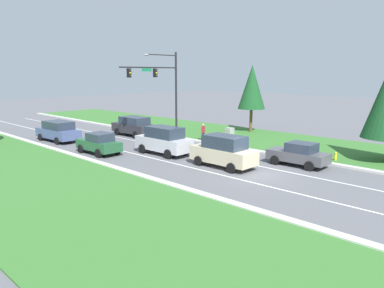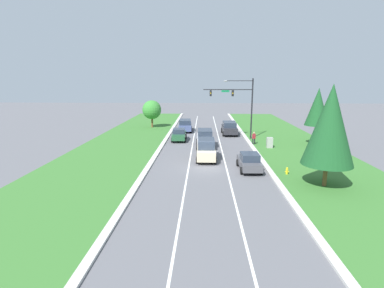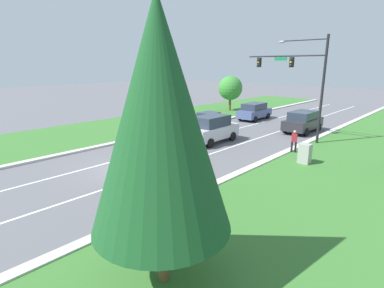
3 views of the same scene
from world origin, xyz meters
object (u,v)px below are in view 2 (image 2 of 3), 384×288
(traffic_signal_mast, at_px, (239,100))
(oak_near_left_tree, at_px, (152,110))
(silver_suv, at_px, (205,138))
(conifer_near_right_tree, at_px, (318,107))
(forest_sedan, at_px, (179,135))
(slate_blue_suv, at_px, (185,125))
(pedestrian, at_px, (254,138))
(champagne_suv, at_px, (206,149))
(fire_hydrant, at_px, (287,171))
(utility_cabinet, at_px, (270,143))
(charcoal_suv, at_px, (229,128))
(conifer_far_right_tree, at_px, (330,125))
(graphite_sedan, at_px, (249,162))

(traffic_signal_mast, bearing_deg, oak_near_left_tree, 145.24)
(silver_suv, relative_size, conifer_near_right_tree, 0.68)
(traffic_signal_mast, relative_size, forest_sedan, 2.01)
(conifer_near_right_tree, bearing_deg, traffic_signal_mast, 157.83)
(slate_blue_suv, bearing_deg, pedestrian, -49.58)
(champagne_suv, height_order, fire_hydrant, champagne_suv)
(utility_cabinet, xyz_separation_m, fire_hydrant, (-0.71, -10.49, -0.33))
(charcoal_suv, bearing_deg, silver_suv, -113.66)
(oak_near_left_tree, bearing_deg, slate_blue_suv, -29.75)
(champagne_suv, bearing_deg, conifer_far_right_tree, -39.78)
(pedestrian, bearing_deg, charcoal_suv, -91.55)
(slate_blue_suv, bearing_deg, fire_hydrant, -68.16)
(traffic_signal_mast, bearing_deg, slate_blue_suv, 141.78)
(graphite_sedan, xyz_separation_m, charcoal_suv, (-0.31, 18.43, 0.20))
(utility_cabinet, bearing_deg, conifer_far_right_tree, -83.87)
(graphite_sedan, height_order, utility_cabinet, graphite_sedan)
(silver_suv, height_order, forest_sedan, silver_suv)
(conifer_near_right_tree, bearing_deg, conifer_far_right_tree, -107.11)
(silver_suv, xyz_separation_m, charcoal_suv, (3.76, 8.87, -0.10))
(slate_blue_suv, distance_m, utility_cabinet, 16.22)
(slate_blue_suv, xyz_separation_m, champagne_suv, (3.27, -17.54, 0.12))
(slate_blue_suv, bearing_deg, graphite_sedan, -74.03)
(traffic_signal_mast, bearing_deg, charcoal_suv, 104.13)
(charcoal_suv, xyz_separation_m, pedestrian, (2.52, -7.34, -0.09))
(traffic_signal_mast, height_order, conifer_near_right_tree, traffic_signal_mast)
(utility_cabinet, xyz_separation_m, oak_near_left_tree, (-16.96, 15.28, 2.46))
(graphite_sedan, xyz_separation_m, forest_sedan, (-7.57, 13.43, 0.03))
(conifer_far_right_tree, bearing_deg, traffic_signal_mast, 103.78)
(silver_suv, bearing_deg, oak_near_left_tree, 120.06)
(slate_blue_suv, bearing_deg, silver_suv, -77.64)
(utility_cabinet, bearing_deg, conifer_near_right_tree, 17.58)
(traffic_signal_mast, distance_m, champagne_suv, 13.04)
(utility_cabinet, relative_size, fire_hydrant, 1.91)
(silver_suv, distance_m, conifer_far_right_tree, 16.98)
(slate_blue_suv, bearing_deg, conifer_far_right_tree, -66.61)
(graphite_sedan, xyz_separation_m, conifer_near_right_tree, (9.95, 11.13, 4.05))
(utility_cabinet, bearing_deg, silver_suv, 177.28)
(conifer_near_right_tree, bearing_deg, oak_near_left_tree, 149.99)
(champagne_suv, bearing_deg, silver_suv, 91.26)
(charcoal_suv, bearing_deg, pedestrian, -71.73)
(slate_blue_suv, height_order, graphite_sedan, slate_blue_suv)
(forest_sedan, xyz_separation_m, champagne_suv, (3.63, -9.90, 0.26))
(utility_cabinet, bearing_deg, champagne_suv, -143.92)
(graphite_sedan, distance_m, forest_sedan, 15.42)
(traffic_signal_mast, distance_m, oak_near_left_tree, 16.86)
(forest_sedan, bearing_deg, utility_cabinet, -21.23)
(forest_sedan, bearing_deg, silver_suv, -48.62)
(fire_hydrant, distance_m, conifer_near_right_tree, 14.90)
(graphite_sedan, distance_m, charcoal_suv, 18.43)
(forest_sedan, bearing_deg, conifer_near_right_tree, -8.28)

